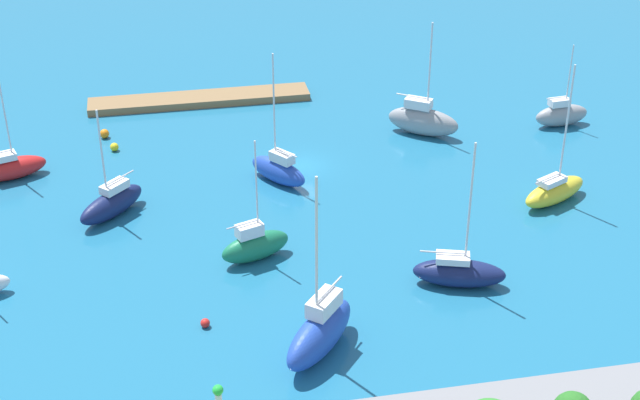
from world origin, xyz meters
TOP-DOWN VIEW (x-y plane):
  - water at (0.00, 0.00)m, footprint 160.00×160.00m
  - pier_dock at (7.27, -14.97)m, footprint 21.07×3.15m
  - sailboat_navy_far_south at (-7.46, 19.23)m, footprint 6.56×3.86m
  - sailboat_blue_far_north at (3.05, 24.56)m, footprint 6.04×6.63m
  - sailboat_gray_off_beacon at (-11.75, -4.05)m, footprint 6.48×5.34m
  - sailboat_green_mid_basin at (5.57, 13.53)m, footprint 5.40×3.33m
  - sailboat_yellow_by_breakwater at (-18.35, 9.76)m, footprint 6.54×4.55m
  - sailboat_red_east_end at (23.57, -2.26)m, footprint 6.06×3.68m
  - sailboat_navy_near_pier at (15.43, 5.45)m, footprint 5.64×5.67m
  - sailboat_blue_lone_north at (2.23, 2.49)m, footprint 4.76×5.47m
  - sailboat_gray_lone_south at (-24.69, -3.52)m, footprint 5.22×2.16m
  - mooring_buoy_red at (9.68, 20.74)m, footprint 0.60×0.60m
  - mooring_buoy_yellow at (15.33, -5.84)m, footprint 0.73×0.73m
  - mooring_buoy_orange at (16.19, -8.63)m, footprint 0.83×0.83m

SIDE VIEW (x-z plane):
  - water at x=0.00m, z-range 0.00..0.00m
  - mooring_buoy_red at x=9.68m, z-range 0.00..0.60m
  - pier_dock at x=7.27m, z-range 0.00..0.70m
  - mooring_buoy_yellow at x=15.33m, z-range 0.00..0.73m
  - mooring_buoy_orange at x=16.19m, z-range 0.00..0.83m
  - sailboat_red_east_end at x=23.57m, z-range -3.73..5.72m
  - sailboat_yellow_by_breakwater at x=-18.35m, z-range -4.64..6.66m
  - sailboat_navy_far_south at x=-7.46m, z-range -4.30..6.35m
  - sailboat_navy_near_pier at x=15.43m, z-range -3.33..5.54m
  - sailboat_gray_lone_south at x=-24.69m, z-range -2.74..4.96m
  - sailboat_blue_lone_north at x=2.23m, z-range -4.32..6.62m
  - sailboat_green_mid_basin at x=5.57m, z-range -3.40..5.77m
  - sailboat_gray_off_beacon at x=-11.75m, z-range -3.83..6.63m
  - sailboat_blue_far_north at x=3.05m, z-range -4.57..7.69m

